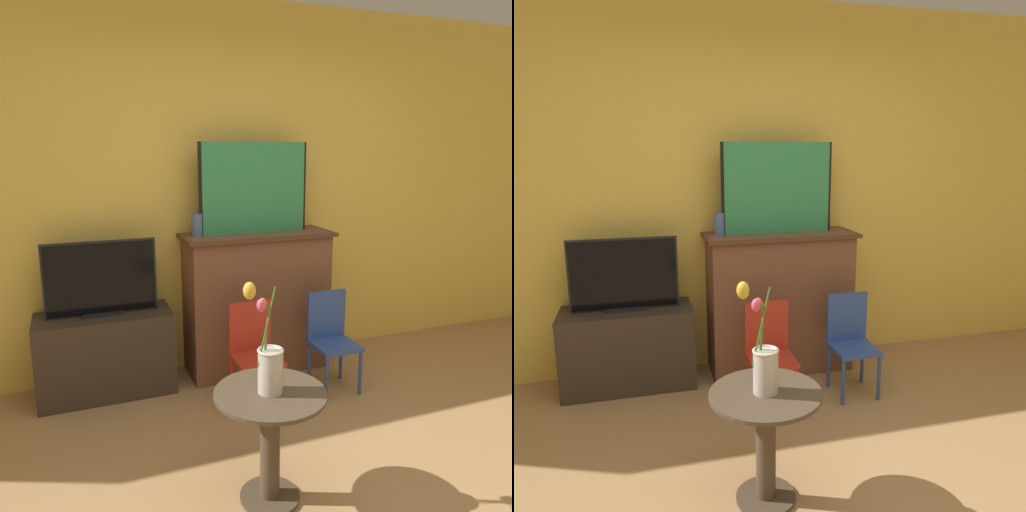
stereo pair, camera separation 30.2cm
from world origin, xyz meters
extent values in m
cube|color=#EAC651|center=(0.00, 2.13, 1.35)|extent=(8.00, 0.06, 2.70)
cube|color=brown|center=(0.18, 1.90, 0.53)|extent=(1.05, 0.40, 1.05)
cube|color=#503123|center=(0.18, 1.89, 1.04)|extent=(1.11, 0.44, 0.02)
cube|color=black|center=(0.17, 1.91, 1.38)|extent=(0.82, 0.02, 0.65)
cube|color=#338E56|center=(0.17, 1.90, 1.38)|extent=(0.78, 0.02, 0.65)
cylinder|color=#4C6699|center=(-0.26, 1.90, 1.13)|extent=(0.07, 0.07, 0.16)
cube|color=#382D23|center=(-0.93, 1.88, 0.28)|extent=(0.90, 0.40, 0.57)
cube|color=black|center=(-0.93, 1.88, 0.57)|extent=(0.28, 0.12, 0.01)
cube|color=black|center=(-0.93, 1.89, 0.82)|extent=(0.73, 0.02, 0.50)
cube|color=black|center=(-0.93, 1.88, 0.82)|extent=(0.70, 0.02, 0.47)
cylinder|color=#B22D1E|center=(-0.16, 1.19, 0.16)|extent=(0.02, 0.02, 0.31)
cylinder|color=#B22D1E|center=(0.09, 1.19, 0.16)|extent=(0.02, 0.02, 0.31)
cylinder|color=#B22D1E|center=(-0.16, 1.45, 0.16)|extent=(0.02, 0.02, 0.31)
cylinder|color=#B22D1E|center=(0.09, 1.45, 0.16)|extent=(0.02, 0.02, 0.31)
cube|color=#B22D1E|center=(-0.03, 1.32, 0.33)|extent=(0.29, 0.29, 0.03)
cube|color=#B22D1E|center=(-0.03, 1.46, 0.51)|extent=(0.29, 0.02, 0.34)
cylinder|color=#2D4C99|center=(0.42, 1.23, 0.16)|extent=(0.02, 0.02, 0.31)
cylinder|color=#2D4C99|center=(0.68, 1.23, 0.16)|extent=(0.02, 0.02, 0.31)
cylinder|color=#2D4C99|center=(0.42, 1.49, 0.16)|extent=(0.02, 0.02, 0.31)
cylinder|color=#2D4C99|center=(0.68, 1.49, 0.16)|extent=(0.02, 0.02, 0.31)
cube|color=#2D4C99|center=(0.55, 1.36, 0.33)|extent=(0.29, 0.29, 0.03)
cube|color=#2D4C99|center=(0.55, 1.49, 0.51)|extent=(0.29, 0.02, 0.34)
cylinder|color=#4C3D2D|center=(-0.29, 0.48, 0.01)|extent=(0.29, 0.29, 0.02)
cylinder|color=#4C3D2D|center=(-0.29, 0.48, 0.27)|extent=(0.09, 0.09, 0.54)
cylinder|color=#4C3D2D|center=(-0.29, 0.48, 0.55)|extent=(0.53, 0.53, 0.02)
cylinder|color=beige|center=(-0.29, 0.48, 0.66)|extent=(0.12, 0.12, 0.20)
torus|color=beige|center=(-0.29, 0.48, 0.76)|extent=(0.12, 0.12, 0.01)
cylinder|color=#477A2D|center=(-0.31, 0.48, 0.88)|extent=(0.09, 0.01, 0.37)
ellipsoid|color=gold|center=(-0.39, 0.48, 1.06)|extent=(0.06, 0.06, 0.08)
cylinder|color=#477A2D|center=(-0.30, 0.50, 0.84)|extent=(0.02, 0.03, 0.28)
ellipsoid|color=orange|center=(-0.32, 0.52, 0.98)|extent=(0.04, 0.04, 0.06)
cylinder|color=#477A2D|center=(-0.31, 0.49, 0.84)|extent=(0.03, 0.02, 0.29)
ellipsoid|color=#E0517A|center=(-0.33, 0.50, 0.98)|extent=(0.04, 0.04, 0.06)
camera|label=1|loc=(-1.11, -1.47, 1.66)|focal=35.00mm
camera|label=2|loc=(-0.82, -1.56, 1.66)|focal=35.00mm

